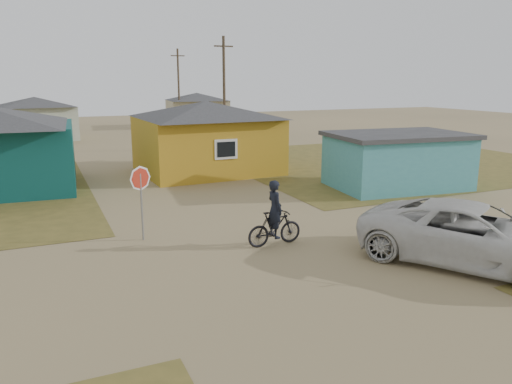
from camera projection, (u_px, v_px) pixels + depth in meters
ground at (278, 259)px, 14.41m from camera, size 120.00×120.00×0.00m
grass_ne at (386, 161)px, 31.51m from camera, size 20.00×18.00×0.00m
house_yellow at (207, 136)px, 27.44m from camera, size 7.72×6.76×3.90m
shed_turquoise at (397, 160)px, 23.65m from camera, size 6.71×4.93×2.60m
house_pale_west at (36, 118)px, 41.97m from camera, size 7.04×6.15×3.60m
house_beige_east at (197, 109)px, 53.62m from camera, size 6.95×6.05×3.60m
utility_pole_near at (224, 92)px, 35.67m from camera, size 1.40×0.20×8.00m
utility_pole_far at (179, 88)px, 50.34m from camera, size 1.40×0.20×8.00m
stop_sign at (141, 186)px, 15.71m from camera, size 0.79×0.10×2.43m
cyclist at (275, 222)px, 15.44m from camera, size 1.85×0.68×2.07m
vehicle at (474, 235)px, 13.79m from camera, size 5.68×6.75×1.72m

